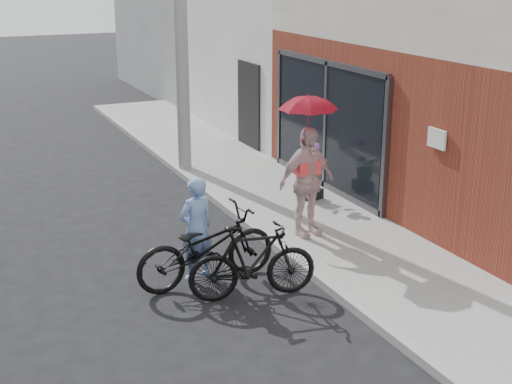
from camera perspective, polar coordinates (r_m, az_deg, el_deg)
ground at (r=10.06m, az=-0.15°, el=-7.88°), size 80.00×80.00×0.00m
sidewalk at (r=12.57m, az=4.75°, el=-2.28°), size 2.20×24.00×0.12m
curb at (r=12.07m, az=-0.06°, el=-3.08°), size 0.12×24.00×0.12m
utility_pole at (r=15.08m, az=-6.09°, el=14.42°), size 0.28×0.28×7.00m
officer at (r=10.18m, az=-4.83°, el=-2.94°), size 0.63×0.49×1.53m
bike_left at (r=10.08m, az=-4.00°, el=-4.43°), size 2.15×0.88×1.10m
bike_right at (r=9.64m, az=-0.27°, el=-5.58°), size 1.83×0.81×1.06m
kimono_woman at (r=11.47m, az=4.06°, el=0.82°), size 1.12×0.62×1.80m
parasol at (r=11.16m, az=4.21°, el=7.17°), size 0.89×0.89×0.78m
planter at (r=13.53m, az=4.37°, el=-0.10°), size 0.46×0.46×0.19m
potted_plant at (r=13.41m, az=4.41°, el=1.46°), size 0.52×0.45×0.58m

